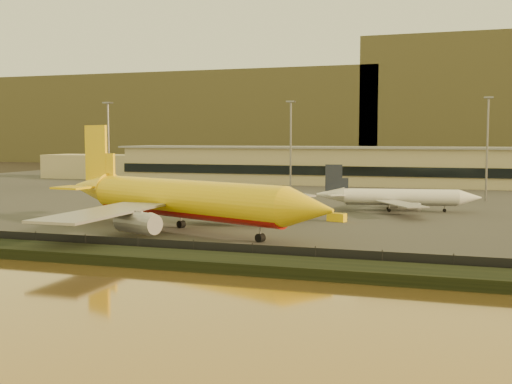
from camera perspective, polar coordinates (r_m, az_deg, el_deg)
ground at (r=95.91m, az=-3.55°, el=-4.57°), size 900.00×900.00×0.00m
embankment at (r=80.47m, az=-8.04°, el=-5.92°), size 320.00×7.00×1.40m
tarmac at (r=186.90m, az=7.23°, el=0.02°), size 320.00×220.00×0.20m
perimeter_fence at (r=83.91m, az=-6.84°, el=-5.04°), size 300.00×0.05×2.20m
terminal_building at (r=219.35m, az=5.03°, el=2.35°), size 202.00×25.00×12.60m
apron_light_masts at (r=164.16m, az=11.13°, el=4.76°), size 152.20×12.20×25.40m
distant_hills at (r=431.84m, az=10.72°, el=6.83°), size 470.00×160.00×70.00m
dhl_cargo_jet at (r=106.27m, az=-6.57°, el=-0.67°), size 57.18×54.10×17.81m
white_narrowbody_jet at (r=138.27m, az=12.49°, el=-0.48°), size 34.09×32.89×9.81m
gse_vehicle_yellow at (r=119.74m, az=7.19°, el=-2.24°), size 3.74×2.45×1.55m
gse_vehicle_white at (r=138.49m, az=-9.97°, el=-1.23°), size 4.88×3.40×2.01m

